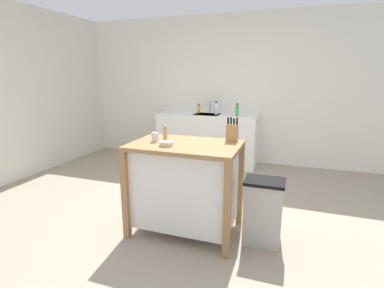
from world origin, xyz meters
The scene contains 14 objects.
ground_plane centered at (0.00, 0.00, 0.00)m, with size 6.76×6.76×0.00m, color gray.
wall_back centered at (0.00, 2.57, 1.30)m, with size 5.76×0.10×2.60m, color silver.
wall_left centered at (-2.88, 0.98, 1.30)m, with size 0.10×3.17×2.60m, color silver.
kitchen_island centered at (0.08, -0.14, 0.51)m, with size 1.05×0.69×0.92m.
knife_block centered at (0.48, 0.11, 1.01)m, with size 0.11×0.09×0.24m.
bowl_stoneware_deep centered at (-0.06, -0.28, 0.94)m, with size 0.13×0.13×0.04m.
drinking_cup centered at (-0.23, -0.15, 0.97)m, with size 0.07×0.07×0.09m.
pepper_grinder centered at (-0.18, -0.04, 0.99)m, with size 0.04×0.04×0.15m.
trash_bin centered at (0.84, -0.11, 0.32)m, with size 0.36×0.28×0.63m.
sink_counter centered at (-0.38, 2.22, 0.45)m, with size 1.75×0.60×0.89m.
sink_faucet centered at (-0.38, 2.36, 1.00)m, with size 0.02×0.02×0.22m.
bottle_spray_cleaner centered at (0.15, 2.14, 0.99)m, with size 0.06×0.06×0.21m.
bottle_dish_soap centered at (-0.23, 2.21, 1.00)m, with size 0.06×0.06×0.23m.
bottle_hand_soap centered at (-0.58, 2.30, 0.97)m, with size 0.06×0.06×0.17m.
Camera 1 is at (1.03, -2.67, 1.56)m, focal length 27.03 mm.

